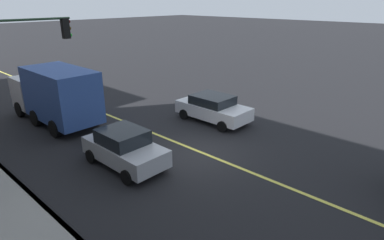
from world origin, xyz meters
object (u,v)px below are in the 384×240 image
Objects in this scene: traffic_light_mast at (10,61)px; truck_blue at (56,94)px; car_silver at (124,148)px; car_white at (213,108)px.

truck_blue is at bearing -46.25° from traffic_light_mast.
car_silver is 6.70m from car_white.
car_white is 8.83m from truck_blue.
car_silver is at bearing 96.11° from car_white.
car_silver is 0.90× the size of car_white.
car_white is at bearing -111.53° from traffic_light_mast.
car_silver is 7.06m from truck_blue.
traffic_light_mast reaches higher than car_white.
car_silver is at bearing -151.27° from traffic_light_mast.
traffic_light_mast is (4.26, 2.34, 3.40)m from car_silver.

